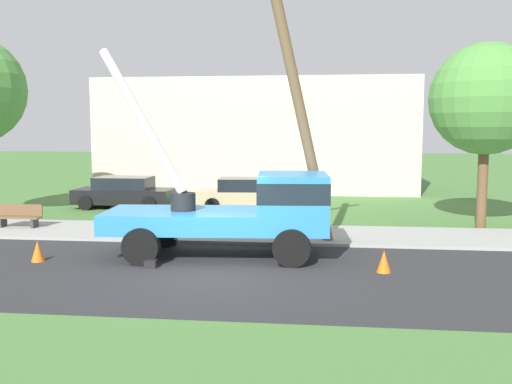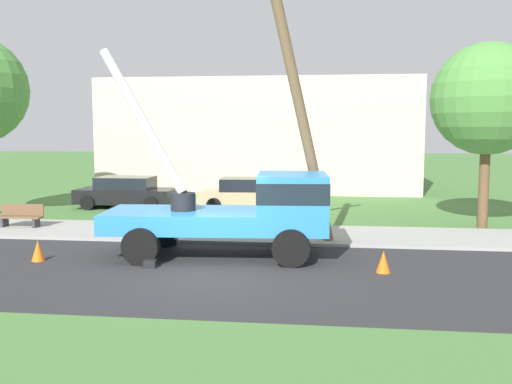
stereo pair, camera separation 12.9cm
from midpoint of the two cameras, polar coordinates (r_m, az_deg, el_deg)
name	(u,v)px [view 1 (the left image)]	position (r m, az deg, el deg)	size (l,w,h in m)	color
ground_plane	(263,208)	(26.14, 0.60, -1.57)	(120.00, 120.00, 0.00)	#477538
road_asphalt	(214,273)	(14.47, -4.52, -8.06)	(80.00, 7.06, 0.01)	#2B2B2D
sidewalk_strip	(243,233)	(19.50, -1.53, -4.14)	(80.00, 3.40, 0.10)	#9E9E99
utility_truck	(246,207)	(16.05, -1.21, -1.50)	(6.92, 3.22, 5.98)	#2D84C6
leaning_utility_pole	(298,99)	(17.04, 3.97, 9.22)	(2.57, 2.51, 8.70)	brown
traffic_cone_ahead	(384,262)	(14.77, 12.39, -6.79)	(0.36, 0.36, 0.56)	orange
traffic_cone_behind	(38,251)	(16.72, -21.16, -5.54)	(0.36, 0.36, 0.56)	orange
parked_sedan_black	(124,192)	(26.66, -13.16, -0.04)	(4.41, 2.03, 1.42)	black
parked_sedan_tan	(247,194)	(25.30, -1.03, -0.21)	(4.52, 2.23, 1.42)	tan
park_bench	(19,217)	(22.13, -22.69, -2.30)	(1.60, 0.45, 0.90)	brown
roadside_tree_near	(486,99)	(22.02, 21.81, 8.57)	(3.97, 3.97, 6.63)	brown
lowrise_building_backdrop	(257,135)	(33.86, 0.04, 5.67)	(18.00, 6.00, 6.40)	beige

